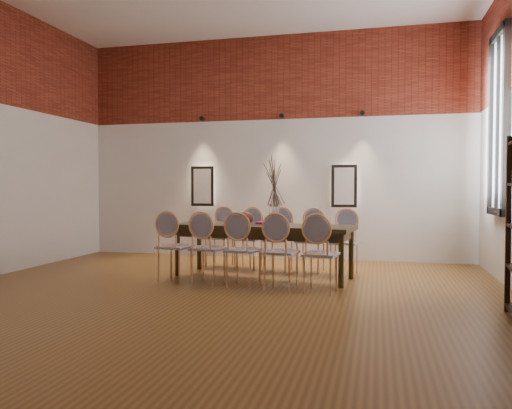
% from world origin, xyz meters
% --- Properties ---
extents(floor, '(7.00, 7.00, 0.02)m').
position_xyz_m(floor, '(0.00, 0.00, -0.01)').
color(floor, brown).
rests_on(floor, ground).
extents(wall_back, '(7.00, 0.10, 4.00)m').
position_xyz_m(wall_back, '(0.00, 3.55, 2.00)').
color(wall_back, silver).
rests_on(wall_back, ground).
extents(brick_band_back, '(7.00, 0.02, 1.50)m').
position_xyz_m(brick_band_back, '(0.00, 3.48, 3.25)').
color(brick_band_back, maroon).
rests_on(brick_band_back, ground).
extents(niche_left, '(0.36, 0.06, 0.66)m').
position_xyz_m(niche_left, '(-1.30, 3.45, 1.30)').
color(niche_left, '#FFEAC6').
rests_on(niche_left, wall_back).
extents(niche_right, '(0.36, 0.06, 0.66)m').
position_xyz_m(niche_right, '(1.30, 3.45, 1.30)').
color(niche_right, '#FFEAC6').
rests_on(niche_right, wall_back).
extents(spot_fixture_left, '(0.08, 0.10, 0.08)m').
position_xyz_m(spot_fixture_left, '(-1.30, 3.42, 2.55)').
color(spot_fixture_left, black).
rests_on(spot_fixture_left, wall_back).
extents(spot_fixture_mid, '(0.08, 0.10, 0.08)m').
position_xyz_m(spot_fixture_mid, '(0.20, 3.42, 2.55)').
color(spot_fixture_mid, black).
rests_on(spot_fixture_mid, wall_back).
extents(spot_fixture_right, '(0.08, 0.10, 0.08)m').
position_xyz_m(spot_fixture_right, '(1.60, 3.42, 2.55)').
color(spot_fixture_right, black).
rests_on(spot_fixture_right, wall_back).
extents(window_glass, '(0.02, 0.78, 2.38)m').
position_xyz_m(window_glass, '(3.46, 2.00, 2.15)').
color(window_glass, silver).
rests_on(window_glass, wall_right).
extents(window_frame, '(0.08, 0.90, 2.50)m').
position_xyz_m(window_frame, '(3.44, 2.00, 2.15)').
color(window_frame, black).
rests_on(window_frame, wall_right).
extents(window_mullion, '(0.06, 0.06, 2.40)m').
position_xyz_m(window_mullion, '(3.44, 2.00, 2.15)').
color(window_mullion, black).
rests_on(window_mullion, wall_right).
extents(dining_table, '(2.64, 1.17, 0.75)m').
position_xyz_m(dining_table, '(0.29, 1.52, 0.38)').
color(dining_table, '#35240D').
rests_on(dining_table, floor).
extents(chair_near_a, '(0.50, 0.50, 0.94)m').
position_xyz_m(chair_near_a, '(-0.82, 0.98, 0.47)').
color(chair_near_a, tan).
rests_on(chair_near_a, floor).
extents(chair_near_b, '(0.50, 0.50, 0.94)m').
position_xyz_m(chair_near_b, '(-0.32, 0.91, 0.47)').
color(chair_near_b, tan).
rests_on(chair_near_b, floor).
extents(chair_near_c, '(0.50, 0.50, 0.94)m').
position_xyz_m(chair_near_c, '(0.19, 0.84, 0.47)').
color(chair_near_c, tan).
rests_on(chair_near_c, floor).
extents(chair_near_d, '(0.50, 0.50, 0.94)m').
position_xyz_m(chair_near_d, '(0.69, 0.77, 0.47)').
color(chair_near_d, tan).
rests_on(chair_near_d, floor).
extents(chair_near_e, '(0.50, 0.50, 0.94)m').
position_xyz_m(chair_near_e, '(1.20, 0.70, 0.47)').
color(chair_near_e, tan).
rests_on(chair_near_e, floor).
extents(chair_far_a, '(0.50, 0.50, 0.94)m').
position_xyz_m(chair_far_a, '(-0.63, 2.35, 0.47)').
color(chair_far_a, tan).
rests_on(chair_far_a, floor).
extents(chair_far_b, '(0.50, 0.50, 0.94)m').
position_xyz_m(chair_far_b, '(-0.12, 2.28, 0.47)').
color(chair_far_b, tan).
rests_on(chair_far_b, floor).
extents(chair_far_c, '(0.50, 0.50, 0.94)m').
position_xyz_m(chair_far_c, '(0.38, 2.21, 0.47)').
color(chair_far_c, tan).
rests_on(chair_far_c, floor).
extents(chair_far_d, '(0.50, 0.50, 0.94)m').
position_xyz_m(chair_far_d, '(0.89, 2.14, 0.47)').
color(chair_far_d, tan).
rests_on(chair_far_d, floor).
extents(chair_far_e, '(0.50, 0.50, 0.94)m').
position_xyz_m(chair_far_e, '(1.39, 2.06, 0.47)').
color(chair_far_e, tan).
rests_on(chair_far_e, floor).
extents(vase, '(0.14, 0.14, 0.30)m').
position_xyz_m(vase, '(0.46, 1.50, 0.90)').
color(vase, silver).
rests_on(vase, dining_table).
extents(dried_branches, '(0.50, 0.50, 0.70)m').
position_xyz_m(dried_branches, '(0.46, 1.50, 1.35)').
color(dried_branches, '#4F382D').
rests_on(dried_branches, vase).
extents(bowl, '(0.24, 0.24, 0.18)m').
position_xyz_m(bowl, '(0.03, 1.51, 0.84)').
color(bowl, maroon).
rests_on(bowl, dining_table).
extents(book, '(0.28, 0.21, 0.03)m').
position_xyz_m(book, '(0.30, 1.66, 0.77)').
color(book, '#96137B').
rests_on(book, dining_table).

